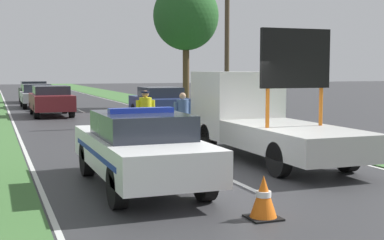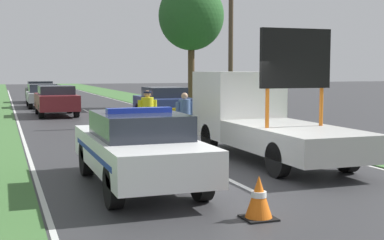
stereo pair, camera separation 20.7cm
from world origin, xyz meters
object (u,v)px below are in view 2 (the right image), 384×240
Objects in this scene: police_car at (138,147)px; traffic_cone_centre_front at (118,135)px; traffic_cone_near_truck at (174,129)px; roadside_tree_near_left at (191,16)px; police_officer at (147,112)px; queued_car_hatch_blue at (164,104)px; queued_car_wagon_maroon at (56,100)px; pedestrian_civilian at (185,114)px; work_truck at (258,116)px; road_barrier at (159,114)px; queued_car_sedan_silver at (42,95)px; queued_car_sedan_black at (40,91)px; traffic_cone_near_police at (259,197)px; utility_pole at (231,39)px.

police_car is 6.50m from traffic_cone_centre_front.
roadside_tree_near_left reaches higher than traffic_cone_near_truck.
traffic_cone_near_truck is at bearing -118.08° from police_officer.
queued_car_hatch_blue reaches higher than queued_car_wagon_maroon.
queued_car_wagon_maroon is at bearing 122.18° from pedestrian_civilian.
police_officer reaches higher than queued_car_hatch_blue.
work_truck is at bearing -51.51° from traffic_cone_centre_front.
road_barrier is 17.78m from queued_car_sedan_silver.
roadside_tree_near_left is (7.49, 14.20, 5.27)m from traffic_cone_centre_front.
queued_car_wagon_maroon is 12.03m from queued_car_sedan_black.
traffic_cone_near_police is at bearing -72.45° from police_car.
pedestrian_civilian reaches higher than queued_car_wagon_maroon.
road_barrier is 0.65× the size of queued_car_sedan_silver.
queued_car_hatch_blue is at bearing 127.82° from queued_car_wagon_maroon.
traffic_cone_centre_front is at bearing -49.34° from work_truck.
roadside_tree_near_left is (5.39, 13.40, 5.23)m from traffic_cone_near_truck.
utility_pole is at bearing 43.52° from traffic_cone_near_truck.
traffic_cone_near_police is 25.10m from roadside_tree_near_left.
traffic_cone_near_truck is at bearing 100.78° from queued_car_sedan_silver.
traffic_cone_near_police is at bearing -100.21° from traffic_cone_near_truck.
work_truck is 4.73m from traffic_cone_near_truck.
roadside_tree_near_left reaches higher than queued_car_sedan_silver.
police_officer reaches higher than traffic_cone_centre_front.
traffic_cone_centre_front is 0.13× the size of queued_car_sedan_black.
queued_car_hatch_blue is at bearing 78.94° from traffic_cone_near_police.
police_officer reaches higher than queued_car_wagon_maroon.
traffic_cone_near_police is 14.95m from utility_pole.
traffic_cone_near_police is 0.17× the size of queued_car_hatch_blue.
queued_car_hatch_blue reaches higher than road_barrier.
police_officer is (-0.51, -0.48, 0.11)m from road_barrier.
queued_car_wagon_maroon reaches higher than road_barrier.
traffic_cone_centre_front is 0.13× the size of queued_car_sedan_silver.
traffic_cone_centre_front is at bearing 60.84° from queued_car_hatch_blue.
utility_pole is (-1.76, -9.95, -1.91)m from roadside_tree_near_left.
road_barrier reaches higher than traffic_cone_near_truck.
roadside_tree_near_left reaches higher than police_car.
pedestrian_civilian is at bearing -96.52° from traffic_cone_near_truck.
utility_pole reaches higher than road_barrier.
traffic_cone_centre_front is 7.88m from utility_pole.
queued_car_wagon_maroon is (-4.08, 5.26, -0.04)m from queued_car_hatch_blue.
police_officer reaches higher than queued_car_sedan_silver.
utility_pole is (3.83, 5.22, 2.68)m from pedestrian_civilian.
work_truck is 15.31m from queued_car_wagon_maroon.
work_truck is 27.12m from queued_car_sedan_black.
road_barrier is 0.63× the size of queued_car_hatch_blue.
work_truck reaches higher than traffic_cone_near_truck.
pedestrian_civilian is 0.23× the size of utility_pole.
police_car is at bearing 89.87° from queued_car_sedan_black.
road_barrier is (2.24, 6.25, 0.09)m from police_car.
police_car is 29.48m from queued_car_sedan_black.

